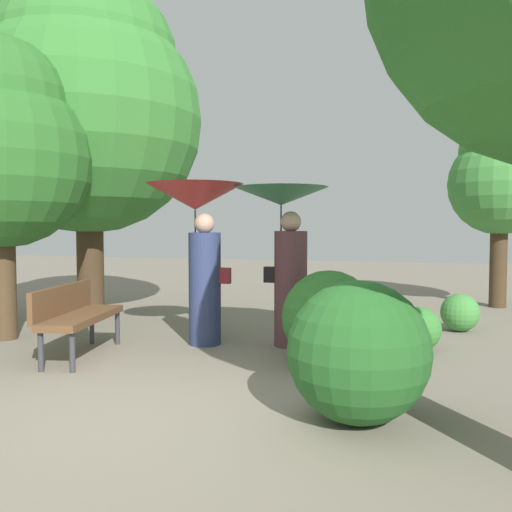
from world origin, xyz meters
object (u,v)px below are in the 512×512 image
(tree_near_left, at_px, (0,143))
(tree_mid_left, at_px, (88,102))
(tree_mid_right, at_px, (500,174))
(person_right, at_px, (285,237))
(person_left, at_px, (199,227))
(park_bench, at_px, (76,313))

(tree_near_left, bearing_deg, tree_mid_left, 85.59)
(tree_mid_right, bearing_deg, person_right, -125.54)
(person_right, bearing_deg, tree_mid_right, -40.62)
(person_right, xyz_separation_m, tree_mid_right, (3.07, 4.30, 1.09))
(person_right, distance_m, tree_mid_right, 5.40)
(tree_near_left, bearing_deg, tree_mid_right, 36.45)
(person_left, xyz_separation_m, tree_mid_right, (4.15, 4.54, 0.97))
(tree_mid_left, bearing_deg, person_left, -28.39)
(person_left, xyz_separation_m, tree_mid_left, (-2.48, 1.34, 2.02))
(person_right, relative_size, tree_near_left, 0.50)
(person_right, relative_size, tree_mid_right, 0.55)
(person_left, distance_m, tree_near_left, 2.88)
(person_right, distance_m, tree_near_left, 3.96)
(person_left, relative_size, tree_near_left, 0.51)
(tree_mid_right, bearing_deg, park_bench, -133.41)
(tree_near_left, height_order, tree_mid_right, tree_near_left)
(person_left, distance_m, tree_mid_left, 3.46)
(person_right, xyz_separation_m, tree_near_left, (-3.70, -0.70, 1.22))
(tree_mid_left, relative_size, tree_mid_right, 1.53)
(tree_near_left, bearing_deg, park_bench, -20.59)
(person_left, bearing_deg, park_bench, 127.69)
(person_left, height_order, person_right, person_left)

